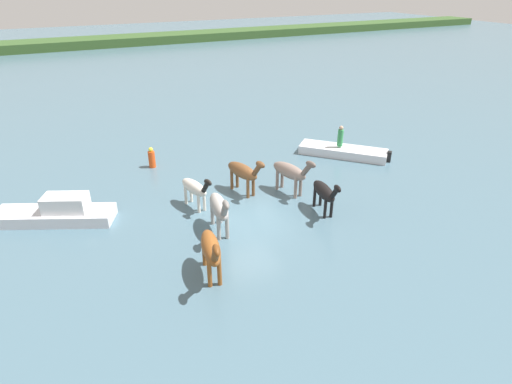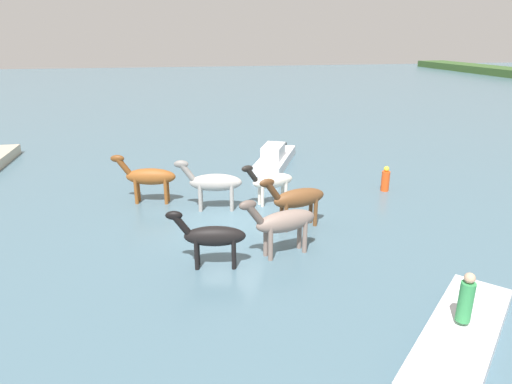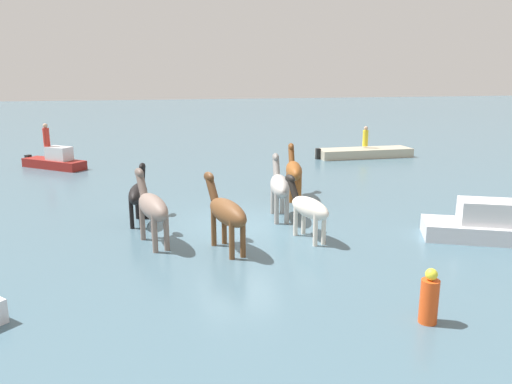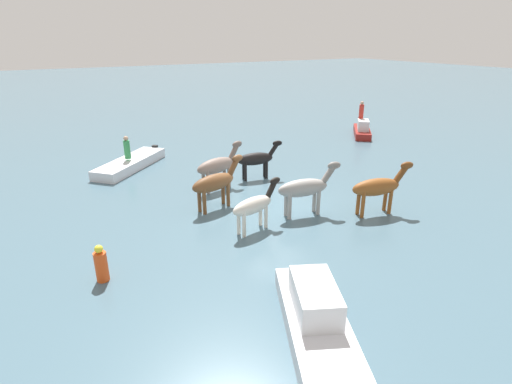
{
  "view_description": "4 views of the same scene",
  "coord_description": "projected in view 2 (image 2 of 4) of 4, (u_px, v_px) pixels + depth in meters",
  "views": [
    {
      "loc": [
        -6.83,
        -14.44,
        9.35
      ],
      "look_at": [
        0.48,
        0.25,
        0.96
      ],
      "focal_mm": 29.88,
      "sensor_mm": 36.0,
      "label": 1
    },
    {
      "loc": [
        15.17,
        -2.21,
        6.65
      ],
      "look_at": [
        -0.57,
        0.88,
        0.99
      ],
      "focal_mm": 31.55,
      "sensor_mm": 36.0,
      "label": 2
    },
    {
      "loc": [
        3.0,
        14.93,
        4.79
      ],
      "look_at": [
        -0.66,
        -0.21,
        1.06
      ],
      "focal_mm": 34.39,
      "sensor_mm": 36.0,
      "label": 3
    },
    {
      "loc": [
        -13.17,
        8.2,
        6.61
      ],
      "look_at": [
        -0.59,
        0.99,
        0.93
      ],
      "focal_mm": 28.16,
      "sensor_mm": 36.0,
      "label": 4
    }
  ],
  "objects": [
    {
      "name": "boat_motor_center",
      "position": [
        275.0,
        159.0,
        24.03
      ],
      "size": [
        5.05,
        3.33,
        1.35
      ],
      "rotation": [
        0.0,
        0.0,
        5.85
      ],
      "color": "silver",
      "rests_on": "ground_plane"
    },
    {
      "name": "horse_lead",
      "position": [
        148.0,
        177.0,
        18.39
      ],
      "size": [
        1.02,
        2.63,
        2.03
      ],
      "rotation": [
        0.0,
        0.0,
        4.5
      ],
      "color": "brown",
      "rests_on": "ground_plane"
    },
    {
      "name": "person_boatman_standing",
      "position": [
        466.0,
        299.0,
        9.87
      ],
      "size": [
        0.32,
        0.32,
        1.19
      ],
      "color": "#338C4C",
      "rests_on": "boat_launch_far"
    },
    {
      "name": "boat_launch_far",
      "position": [
        459.0,
        342.0,
        9.98
      ],
      "size": [
        4.39,
        4.54,
        0.75
      ],
      "rotation": [
        0.0,
        0.0,
        2.33
      ],
      "color": "silver",
      "rests_on": "ground_plane"
    },
    {
      "name": "horse_mid_herd",
      "position": [
        212.0,
        236.0,
        13.25
      ],
      "size": [
        0.83,
        2.36,
        1.82
      ],
      "rotation": [
        0.0,
        0.0,
        4.55
      ],
      "color": "black",
      "rests_on": "ground_plane"
    },
    {
      "name": "horse_gray_outer",
      "position": [
        213.0,
        183.0,
        17.62
      ],
      "size": [
        0.94,
        2.66,
        2.05
      ],
      "rotation": [
        0.0,
        0.0,
        4.55
      ],
      "color": "#9E9993",
      "rests_on": "ground_plane"
    },
    {
      "name": "horse_chestnut_trailing",
      "position": [
        283.0,
        222.0,
        13.96
      ],
      "size": [
        1.11,
        2.63,
        2.04
      ],
      "rotation": [
        0.0,
        0.0,
        4.97
      ],
      "color": "gray",
      "rests_on": "ground_plane"
    },
    {
      "name": "horse_rear_stallion",
      "position": [
        271.0,
        181.0,
        18.28
      ],
      "size": [
        0.93,
        2.29,
        1.78
      ],
      "rotation": [
        0.0,
        0.0,
        4.95
      ],
      "color": "silver",
      "rests_on": "ground_plane"
    },
    {
      "name": "ground_plane",
      "position": [
        236.0,
        224.0,
        16.65
      ],
      "size": [
        169.95,
        169.95,
        0.0
      ],
      "primitive_type": "plane",
      "color": "#476675"
    },
    {
      "name": "buoy_channel_marker",
      "position": [
        385.0,
        180.0,
        19.99
      ],
      "size": [
        0.36,
        0.36,
        1.14
      ],
      "color": "#E54C19",
      "rests_on": "ground_plane"
    },
    {
      "name": "horse_dark_mare",
      "position": [
        297.0,
        199.0,
        15.97
      ],
      "size": [
        1.08,
        2.61,
        2.02
      ],
      "rotation": [
        0.0,
        0.0,
        4.96
      ],
      "color": "brown",
      "rests_on": "ground_plane"
    }
  ]
}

